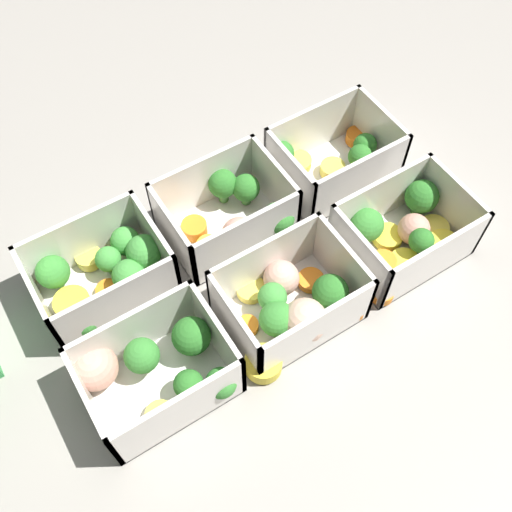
# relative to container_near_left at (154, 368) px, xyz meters

# --- Properties ---
(ground_plane) EXTENTS (4.00, 4.00, 0.00)m
(ground_plane) POSITION_rel_container_near_left_xyz_m (0.15, 0.06, -0.03)
(ground_plane) COLOR gray
(container_near_left) EXTENTS (0.15, 0.13, 0.08)m
(container_near_left) POSITION_rel_container_near_left_xyz_m (0.00, 0.00, 0.00)
(container_near_left) COLOR silver
(container_near_left) RESTS_ON ground_plane
(container_near_center) EXTENTS (0.16, 0.13, 0.08)m
(container_near_center) POSITION_rel_container_near_left_xyz_m (0.15, -0.01, -0.00)
(container_near_center) COLOR silver
(container_near_center) RESTS_ON ground_plane
(container_near_right) EXTENTS (0.15, 0.11, 0.08)m
(container_near_right) POSITION_rel_container_near_left_xyz_m (0.31, -0.00, -0.00)
(container_near_right) COLOR silver
(container_near_right) RESTS_ON ground_plane
(container_far_left) EXTENTS (0.14, 0.12, 0.08)m
(container_far_left) POSITION_rel_container_near_left_xyz_m (0.00, 0.13, -0.00)
(container_far_left) COLOR silver
(container_far_left) RESTS_ON ground_plane
(container_far_center) EXTENTS (0.14, 0.11, 0.08)m
(container_far_center) POSITION_rel_container_near_left_xyz_m (0.16, 0.12, -0.00)
(container_far_center) COLOR silver
(container_far_center) RESTS_ON ground_plane
(container_far_right) EXTENTS (0.15, 0.11, 0.08)m
(container_far_right) POSITION_rel_container_near_left_xyz_m (0.31, 0.13, -0.00)
(container_far_right) COLOR silver
(container_far_right) RESTS_ON ground_plane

